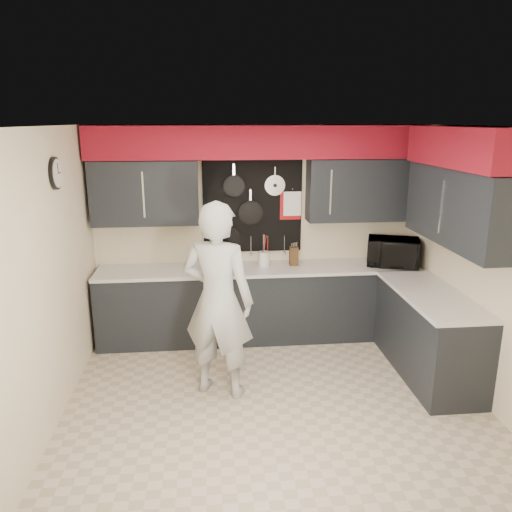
{
  "coord_description": "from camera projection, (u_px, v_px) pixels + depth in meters",
  "views": [
    {
      "loc": [
        -0.61,
        -4.34,
        2.65
      ],
      "look_at": [
        -0.13,
        0.5,
        1.32
      ],
      "focal_mm": 35.0,
      "sensor_mm": 36.0,
      "label": 1
    }
  ],
  "objects": [
    {
      "name": "ground",
      "position": [
        274.0,
        398.0,
        4.92
      ],
      "size": [
        4.0,
        4.0,
        0.0
      ],
      "primitive_type": "plane",
      "color": "beige",
      "rests_on": "ground"
    },
    {
      "name": "back_wall_assembly",
      "position": [
        259.0,
        176.0,
        5.92
      ],
      "size": [
        4.0,
        0.36,
        2.6
      ],
      "color": "beige",
      "rests_on": "ground"
    },
    {
      "name": "right_wall_assembly",
      "position": [
        462.0,
        195.0,
        4.83
      ],
      "size": [
        0.36,
        3.5,
        2.6
      ],
      "color": "beige",
      "rests_on": "ground"
    },
    {
      "name": "left_wall_assembly",
      "position": [
        51.0,
        274.0,
        4.39
      ],
      "size": [
        0.05,
        3.5,
        2.6
      ],
      "color": "beige",
      "rests_on": "ground"
    },
    {
      "name": "base_cabinets",
      "position": [
        303.0,
        311.0,
        5.93
      ],
      "size": [
        3.95,
        2.2,
        0.92
      ],
      "color": "black",
      "rests_on": "ground"
    },
    {
      "name": "microwave",
      "position": [
        393.0,
        252.0,
        6.1
      ],
      "size": [
        0.71,
        0.59,
        0.34
      ],
      "primitive_type": "imported",
      "rotation": [
        0.0,
        0.0,
        -0.33
      ],
      "color": "black",
      "rests_on": "base_cabinets"
    },
    {
      "name": "knife_block",
      "position": [
        294.0,
        256.0,
        6.12
      ],
      "size": [
        0.11,
        0.11,
        0.23
      ],
      "primitive_type": "cube",
      "rotation": [
        0.0,
        0.0,
        -0.04
      ],
      "color": "#332010",
      "rests_on": "base_cabinets"
    },
    {
      "name": "utensil_crock",
      "position": [
        264.0,
        259.0,
        6.1
      ],
      "size": [
        0.14,
        0.14,
        0.18
      ],
      "primitive_type": "cylinder",
      "color": "white",
      "rests_on": "base_cabinets"
    },
    {
      "name": "coffee_maker",
      "position": [
        224.0,
        255.0,
        5.97
      ],
      "size": [
        0.21,
        0.24,
        0.31
      ],
      "rotation": [
        0.0,
        0.0,
        0.22
      ],
      "color": "black",
      "rests_on": "base_cabinets"
    },
    {
      "name": "person",
      "position": [
        218.0,
        301.0,
        4.79
      ],
      "size": [
        0.84,
        0.7,
        1.94
      ],
      "primitive_type": "imported",
      "rotation": [
        0.0,
        0.0,
        2.75
      ],
      "color": "beige",
      "rests_on": "ground"
    }
  ]
}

